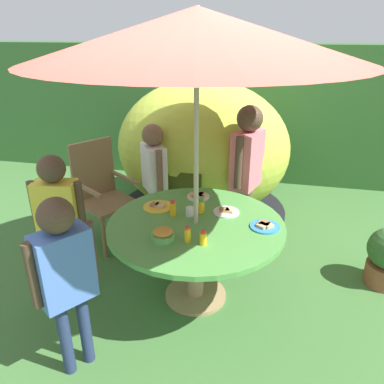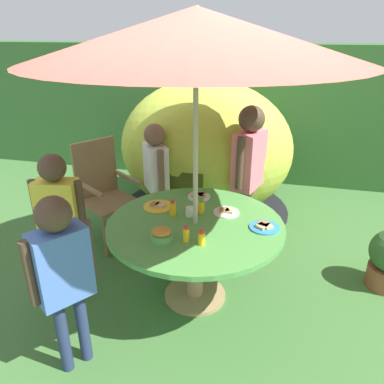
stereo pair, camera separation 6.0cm
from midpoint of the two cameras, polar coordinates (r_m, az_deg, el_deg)
ground_plane at (r=3.21m, az=1.03°, el=-15.82°), size 10.00×10.00×0.02m
hedge_backdrop at (r=5.58m, az=8.14°, el=12.14°), size 9.00×0.70×1.87m
garden_table at (r=2.87m, az=1.11°, el=-6.84°), size 1.35×1.35×0.69m
patio_umbrella at (r=2.47m, az=1.39°, el=23.00°), size 2.18×2.18×2.17m
wooden_chair at (r=3.85m, az=-13.06°, el=0.60°), size 0.66×0.66×1.04m
dome_tent at (r=4.34m, az=2.42°, el=6.75°), size 2.32×2.32×1.55m
child_in_pink_shirt at (r=3.54m, az=9.26°, el=4.86°), size 0.31×0.46×1.42m
child_in_white_shirt at (r=3.67m, az=-5.11°, el=3.69°), size 0.33×0.36×1.22m
child_in_yellow_shirt at (r=3.00m, az=-19.32°, el=-2.46°), size 0.41×0.23×1.21m
child_in_blue_shirt at (r=2.31m, az=-18.71°, el=-10.66°), size 0.32×0.36×1.21m
snack_bowl at (r=2.59m, az=-4.04°, el=-6.51°), size 0.16×0.16×0.08m
plate_near_left at (r=3.06m, az=-4.64°, el=-2.17°), size 0.24×0.24×0.03m
plate_mid_right at (r=2.97m, az=5.90°, el=-3.07°), size 0.21×0.21×0.03m
plate_center_front at (r=3.22m, az=1.61°, el=-0.61°), size 0.20×0.20×0.03m
plate_center_back at (r=2.79m, az=11.68°, el=-5.26°), size 0.22×0.22×0.03m
juice_bottle_near_right at (r=2.94m, az=2.00°, el=-2.24°), size 0.05×0.05×0.12m
juice_bottle_far_left at (r=2.90m, az=-2.38°, el=-2.55°), size 0.05×0.05×0.13m
juice_bottle_far_right at (r=2.52m, az=2.16°, el=-7.11°), size 0.05×0.05×0.11m
juice_bottle_mid_left at (r=2.55m, az=-0.21°, el=-6.55°), size 0.05×0.05×0.12m
cup_near at (r=2.90m, az=0.22°, el=-3.03°), size 0.06×0.06×0.07m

